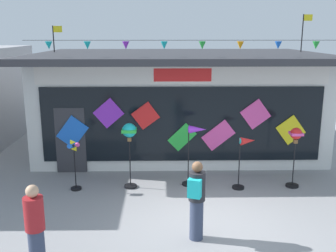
{
  "coord_description": "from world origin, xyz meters",
  "views": [
    {
      "loc": [
        -1.0,
        -8.14,
        4.17
      ],
      "look_at": [
        -0.78,
        3.31,
        1.43
      ],
      "focal_mm": 41.9,
      "sensor_mm": 36.0,
      "label": 1
    }
  ],
  "objects": [
    {
      "name": "ground_plane",
      "position": [
        0.0,
        0.0,
        0.0
      ],
      "size": [
        80.0,
        80.0,
        0.0
      ],
      "primitive_type": "plane",
      "color": "gray"
    },
    {
      "name": "kite_shop_building",
      "position": [
        -0.36,
        6.02,
        1.77
      ],
      "size": [
        9.73,
        6.58,
        4.8
      ],
      "color": "silver",
      "rests_on": "ground_plane"
    },
    {
      "name": "wind_spinner_far_left",
      "position": [
        -3.32,
        1.86,
        0.83
      ],
      "size": [
        0.31,
        0.29,
        1.42
      ],
      "color": "black",
      "rests_on": "ground_plane"
    },
    {
      "name": "wind_spinner_left",
      "position": [
        -1.84,
        2.03,
        1.46
      ],
      "size": [
        0.39,
        0.39,
        1.82
      ],
      "color": "black",
      "rests_on": "ground_plane"
    },
    {
      "name": "wind_spinner_center_left",
      "position": [
        -0.07,
        2.17,
        1.25
      ],
      "size": [
        0.65,
        0.34,
        1.72
      ],
      "color": "black",
      "rests_on": "ground_plane"
    },
    {
      "name": "wind_spinner_center_right",
      "position": [
        1.26,
        1.88,
        1.01
      ],
      "size": [
        0.6,
        0.33,
        1.46
      ],
      "color": "black",
      "rests_on": "ground_plane"
    },
    {
      "name": "wind_spinner_right",
      "position": [
        2.64,
        1.98,
        1.27
      ],
      "size": [
        0.35,
        0.35,
        1.68
      ],
      "color": "black",
      "rests_on": "ground_plane"
    },
    {
      "name": "person_near_camera",
      "position": [
        -3.18,
        -1.95,
        0.86
      ],
      "size": [
        0.34,
        0.34,
        1.68
      ],
      "rotation": [
        0.0,
        0.0,
        2.28
      ],
      "color": "#333D56",
      "rests_on": "ground_plane"
    },
    {
      "name": "person_mid_plaza",
      "position": [
        -0.28,
        -0.8,
        0.89
      ],
      "size": [
        0.39,
        0.48,
        1.68
      ],
      "rotation": [
        0.0,
        0.0,
        2.8
      ],
      "color": "#333D56",
      "rests_on": "ground_plane"
    }
  ]
}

